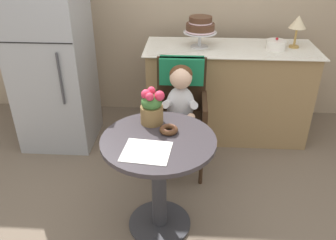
{
  "coord_description": "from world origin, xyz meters",
  "views": [
    {
      "loc": [
        0.17,
        -1.8,
        1.86
      ],
      "look_at": [
        0.05,
        0.15,
        0.77
      ],
      "focal_mm": 37.16,
      "sensor_mm": 36.0,
      "label": 1
    }
  ],
  "objects_px": {
    "wicker_chair": "(181,98)",
    "tiered_cake_stand": "(200,27)",
    "donut_front": "(169,129)",
    "table_lamp": "(298,23)",
    "seated_child": "(180,103)",
    "flower_vase": "(152,107)",
    "cafe_table": "(159,166)",
    "refrigerator": "(51,56)",
    "round_layer_cake": "(276,45)"
  },
  "relations": [
    {
      "from": "wicker_chair",
      "to": "flower_vase",
      "type": "xyz_separation_m",
      "value": [
        -0.18,
        -0.55,
        0.19
      ]
    },
    {
      "from": "wicker_chair",
      "to": "seated_child",
      "type": "height_order",
      "value": "seated_child"
    },
    {
      "from": "seated_child",
      "to": "donut_front",
      "type": "xyz_separation_m",
      "value": [
        -0.06,
        -0.51,
        0.06
      ]
    },
    {
      "from": "flower_vase",
      "to": "seated_child",
      "type": "bearing_deg",
      "value": 66.01
    },
    {
      "from": "cafe_table",
      "to": "table_lamp",
      "type": "height_order",
      "value": "table_lamp"
    },
    {
      "from": "table_lamp",
      "to": "refrigerator",
      "type": "distance_m",
      "value": 2.2
    },
    {
      "from": "seated_child",
      "to": "table_lamp",
      "type": "distance_m",
      "value": 1.32
    },
    {
      "from": "refrigerator",
      "to": "flower_vase",
      "type": "bearing_deg",
      "value": -42.26
    },
    {
      "from": "tiered_cake_stand",
      "to": "seated_child",
      "type": "bearing_deg",
      "value": -101.82
    },
    {
      "from": "cafe_table",
      "to": "donut_front",
      "type": "height_order",
      "value": "donut_front"
    },
    {
      "from": "cafe_table",
      "to": "seated_child",
      "type": "relative_size",
      "value": 0.99
    },
    {
      "from": "round_layer_cake",
      "to": "refrigerator",
      "type": "relative_size",
      "value": 0.1
    },
    {
      "from": "wicker_chair",
      "to": "refrigerator",
      "type": "height_order",
      "value": "refrigerator"
    },
    {
      "from": "flower_vase",
      "to": "round_layer_cake",
      "type": "bearing_deg",
      "value": 46.84
    },
    {
      "from": "donut_front",
      "to": "table_lamp",
      "type": "bearing_deg",
      "value": 49.84
    },
    {
      "from": "cafe_table",
      "to": "round_layer_cake",
      "type": "bearing_deg",
      "value": 53.36
    },
    {
      "from": "wicker_chair",
      "to": "table_lamp",
      "type": "height_order",
      "value": "table_lamp"
    },
    {
      "from": "wicker_chair",
      "to": "seated_child",
      "type": "distance_m",
      "value": 0.16
    },
    {
      "from": "round_layer_cake",
      "to": "refrigerator",
      "type": "bearing_deg",
      "value": -175.24
    },
    {
      "from": "wicker_chair",
      "to": "tiered_cake_stand",
      "type": "distance_m",
      "value": 0.72
    },
    {
      "from": "flower_vase",
      "to": "donut_front",
      "type": "bearing_deg",
      "value": -45.0
    },
    {
      "from": "seated_child",
      "to": "wicker_chair",
      "type": "bearing_deg",
      "value": 90.0
    },
    {
      "from": "flower_vase",
      "to": "tiered_cake_stand",
      "type": "bearing_deg",
      "value": 73.62
    },
    {
      "from": "donut_front",
      "to": "refrigerator",
      "type": "xyz_separation_m",
      "value": [
        -1.11,
        1.02,
        0.11
      ]
    },
    {
      "from": "flower_vase",
      "to": "table_lamp",
      "type": "bearing_deg",
      "value": 44.04
    },
    {
      "from": "donut_front",
      "to": "tiered_cake_stand",
      "type": "xyz_separation_m",
      "value": [
        0.21,
        1.22,
        0.34
      ]
    },
    {
      "from": "cafe_table",
      "to": "donut_front",
      "type": "xyz_separation_m",
      "value": [
        0.06,
        0.08,
        0.23
      ]
    },
    {
      "from": "wicker_chair",
      "to": "refrigerator",
      "type": "bearing_deg",
      "value": 165.44
    },
    {
      "from": "flower_vase",
      "to": "refrigerator",
      "type": "height_order",
      "value": "refrigerator"
    },
    {
      "from": "donut_front",
      "to": "table_lamp",
      "type": "relative_size",
      "value": 0.41
    },
    {
      "from": "donut_front",
      "to": "tiered_cake_stand",
      "type": "height_order",
      "value": "tiered_cake_stand"
    },
    {
      "from": "seated_child",
      "to": "donut_front",
      "type": "distance_m",
      "value": 0.52
    },
    {
      "from": "seated_child",
      "to": "table_lamp",
      "type": "bearing_deg",
      "value": 36.6
    },
    {
      "from": "round_layer_cake",
      "to": "table_lamp",
      "type": "relative_size",
      "value": 0.6
    },
    {
      "from": "table_lamp",
      "to": "cafe_table",
      "type": "bearing_deg",
      "value": -129.92
    },
    {
      "from": "cafe_table",
      "to": "donut_front",
      "type": "distance_m",
      "value": 0.25
    },
    {
      "from": "cafe_table",
      "to": "donut_front",
      "type": "relative_size",
      "value": 6.12
    },
    {
      "from": "tiered_cake_stand",
      "to": "table_lamp",
      "type": "distance_m",
      "value": 0.86
    },
    {
      "from": "flower_vase",
      "to": "table_lamp",
      "type": "relative_size",
      "value": 0.83
    },
    {
      "from": "tiered_cake_stand",
      "to": "flower_vase",
      "type": "bearing_deg",
      "value": -106.38
    },
    {
      "from": "donut_front",
      "to": "flower_vase",
      "type": "xyz_separation_m",
      "value": [
        -0.12,
        0.12,
        0.09
      ]
    },
    {
      "from": "seated_child",
      "to": "round_layer_cake",
      "type": "distance_m",
      "value": 1.1
    },
    {
      "from": "flower_vase",
      "to": "table_lamp",
      "type": "xyz_separation_m",
      "value": [
        1.18,
        1.14,
        0.28
      ]
    },
    {
      "from": "cafe_table",
      "to": "tiered_cake_stand",
      "type": "distance_m",
      "value": 1.45
    },
    {
      "from": "wicker_chair",
      "to": "seated_child",
      "type": "xyz_separation_m",
      "value": [
        0.0,
        -0.16,
        0.04
      ]
    },
    {
      "from": "wicker_chair",
      "to": "round_layer_cake",
      "type": "bearing_deg",
      "value": 34.18
    },
    {
      "from": "wicker_chair",
      "to": "flower_vase",
      "type": "bearing_deg",
      "value": -105.57
    },
    {
      "from": "seated_child",
      "to": "round_layer_cake",
      "type": "relative_size",
      "value": 4.25
    },
    {
      "from": "cafe_table",
      "to": "tiered_cake_stand",
      "type": "height_order",
      "value": "tiered_cake_stand"
    },
    {
      "from": "wicker_chair",
      "to": "table_lamp",
      "type": "relative_size",
      "value": 3.35
    }
  ]
}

